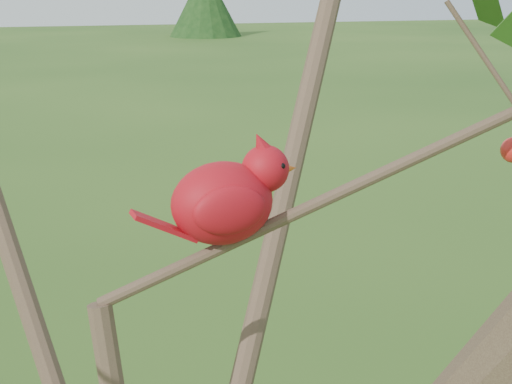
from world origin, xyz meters
TOP-DOWN VIEW (x-y plane):
  - crabapple_tree at (0.03, -0.02)m, footprint 2.35×2.05m
  - cardinal at (0.13, 0.09)m, footprint 0.24×0.13m

SIDE VIEW (x-z plane):
  - cardinal at x=0.13m, z-range 2.01..2.18m
  - crabapple_tree at x=0.03m, z-range 0.65..3.60m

